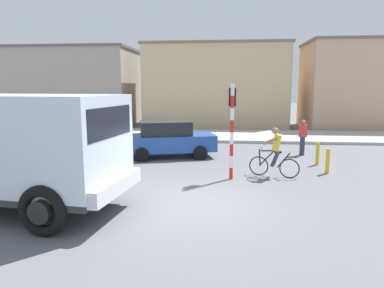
{
  "coord_description": "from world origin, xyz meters",
  "views": [
    {
      "loc": [
        0.74,
        -8.98,
        3.09
      ],
      "look_at": [
        -0.35,
        2.5,
        1.2
      ],
      "focal_mm": 32.77,
      "sensor_mm": 36.0,
      "label": 1
    }
  ],
  "objects": [
    {
      "name": "car_red_near",
      "position": [
        -1.76,
        6.15,
        0.82
      ],
      "size": [
        4.31,
        2.73,
        1.6
      ],
      "color": "#234C9E",
      "rests_on": "ground"
    },
    {
      "name": "ground_plane",
      "position": [
        0.0,
        0.0,
        0.0
      ],
      "size": [
        120.0,
        120.0,
        0.0
      ],
      "primitive_type": "plane",
      "color": "slate"
    },
    {
      "name": "sidewalk_far",
      "position": [
        0.0,
        12.73,
        0.08
      ],
      "size": [
        80.0,
        5.0,
        0.16
      ],
      "primitive_type": "cube",
      "color": "#ADADA8",
      "rests_on": "ground"
    },
    {
      "name": "cyclist",
      "position": [
        2.45,
        3.05,
        0.86
      ],
      "size": [
        1.66,
        0.66,
        1.72
      ],
      "color": "black",
      "rests_on": "ground"
    },
    {
      "name": "bollard_far",
      "position": [
        4.42,
        5.11,
        0.45
      ],
      "size": [
        0.14,
        0.14,
        0.9
      ],
      "primitive_type": "cylinder",
      "color": "gold",
      "rests_on": "ground"
    },
    {
      "name": "building_corner_right",
      "position": [
        10.75,
        18.44,
        3.2
      ],
      "size": [
        8.23,
        5.58,
        6.4
      ],
      "color": "tan",
      "rests_on": "ground"
    },
    {
      "name": "building_corner_left",
      "position": [
        -12.18,
        20.36,
        3.12
      ],
      "size": [
        10.63,
        7.53,
        6.23
      ],
      "color": "#9E9389",
      "rests_on": "ground"
    },
    {
      "name": "bollard_near",
      "position": [
        4.42,
        3.71,
        0.45
      ],
      "size": [
        0.14,
        0.14,
        0.9
      ],
      "primitive_type": "cylinder",
      "color": "gold",
      "rests_on": "ground"
    },
    {
      "name": "building_mid_block",
      "position": [
        -0.06,
        19.51,
        3.19
      ],
      "size": [
        11.14,
        5.67,
        6.37
      ],
      "color": "#D1B284",
      "rests_on": "ground"
    },
    {
      "name": "truck_foreground",
      "position": [
        -4.4,
        -0.92,
        1.67
      ],
      "size": [
        5.69,
        3.34,
        2.9
      ],
      "color": "silver",
      "rests_on": "ground"
    },
    {
      "name": "pedestrian_near_kerb",
      "position": [
        4.25,
        7.13,
        0.85
      ],
      "size": [
        0.34,
        0.22,
        1.62
      ],
      "color": "#2D334C",
      "rests_on": "ground"
    },
    {
      "name": "traffic_light_pole",
      "position": [
        0.96,
        2.68,
        2.07
      ],
      "size": [
        0.24,
        0.43,
        3.2
      ],
      "color": "red",
      "rests_on": "ground"
    }
  ]
}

